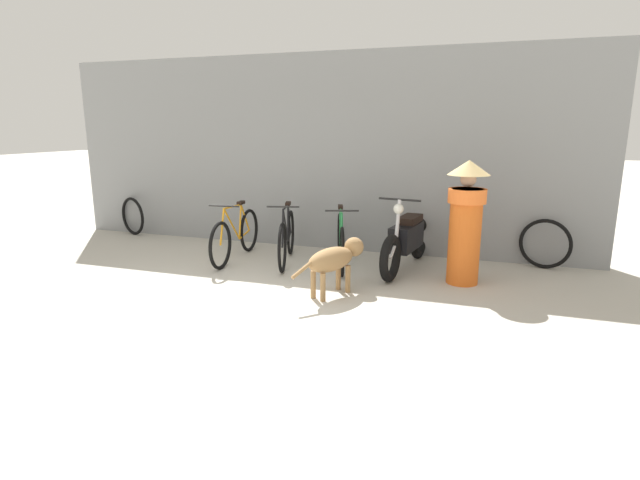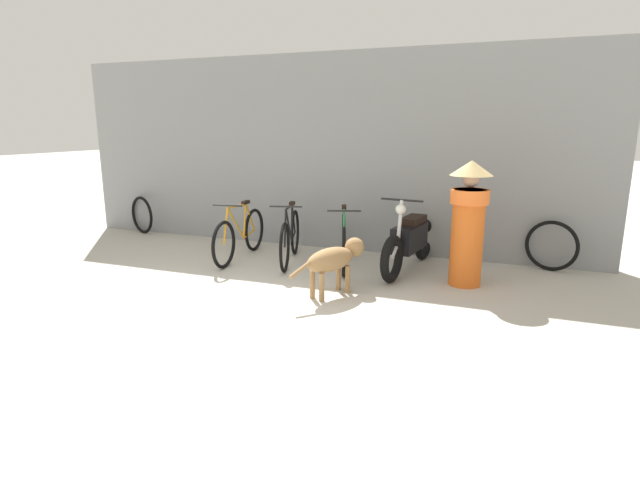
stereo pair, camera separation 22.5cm
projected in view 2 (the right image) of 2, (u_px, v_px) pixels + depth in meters
ground_plane at (192, 321)px, 5.24m from camera, size 60.00×60.00×0.00m
shop_wall_back at (317, 153)px, 8.23m from camera, size 9.05×0.20×3.14m
bicycle_0 at (240, 235)px, 7.65m from camera, size 0.46×1.78×0.90m
bicycle_1 at (290, 238)px, 7.45m from camera, size 0.57×1.68×0.92m
bicycle_2 at (344, 241)px, 7.25m from camera, size 0.63×1.67×0.89m
motorcycle at (409, 241)px, 7.03m from camera, size 0.58×1.95×1.07m
stray_dog at (335, 259)px, 6.01m from camera, size 0.63×1.16×0.65m
person_in_robes at (468, 219)px, 6.28m from camera, size 0.58×0.58×1.59m
spare_tire_left at (142, 215)px, 9.48m from camera, size 0.68×0.30×0.71m
spare_tire_right at (552, 246)px, 7.00m from camera, size 0.71×0.26×0.72m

